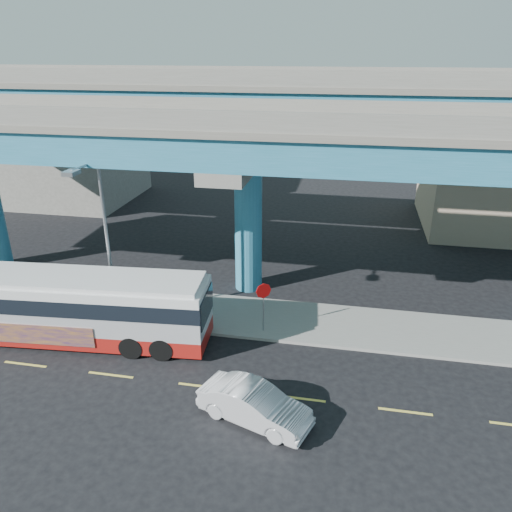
% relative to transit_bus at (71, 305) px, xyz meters
% --- Properties ---
extents(ground, '(120.00, 120.00, 0.00)m').
position_rel_transit_bus_xyz_m(ground, '(6.90, -2.05, -1.80)').
color(ground, black).
rests_on(ground, ground).
extents(sidewalk, '(70.00, 4.00, 0.15)m').
position_rel_transit_bus_xyz_m(sidewalk, '(6.90, 3.45, -1.72)').
color(sidewalk, gray).
rests_on(sidewalk, ground).
extents(lane_markings, '(58.00, 0.12, 0.01)m').
position_rel_transit_bus_xyz_m(lane_markings, '(6.90, -2.35, -1.79)').
color(lane_markings, '#D8C64C').
rests_on(lane_markings, ground).
extents(viaduct, '(52.00, 12.40, 11.70)m').
position_rel_transit_bus_xyz_m(viaduct, '(6.90, 7.06, 7.34)').
color(viaduct, '#226681').
rests_on(viaduct, ground).
extents(building_concrete, '(12.00, 10.00, 9.00)m').
position_rel_transit_bus_xyz_m(building_concrete, '(-13.10, 21.95, 2.70)').
color(building_concrete, gray).
rests_on(building_concrete, ground).
extents(transit_bus, '(12.95, 3.74, 3.28)m').
position_rel_transit_bus_xyz_m(transit_bus, '(0.00, 0.00, 0.00)').
color(transit_bus, maroon).
rests_on(transit_bus, ground).
extents(sedan, '(4.14, 5.18, 1.40)m').
position_rel_transit_bus_xyz_m(sedan, '(9.37, -3.89, -1.10)').
color(sedan, silver).
rests_on(sedan, ground).
extents(parked_car, '(3.21, 4.44, 1.28)m').
position_rel_transit_bus_xyz_m(parked_car, '(-4.74, 3.47, -1.01)').
color(parked_car, '#2D2D32').
rests_on(parked_car, sidewalk).
extents(street_lamp, '(0.50, 2.65, 8.20)m').
position_rel_transit_bus_xyz_m(street_lamp, '(1.14, 1.38, 3.65)').
color(street_lamp, gray).
rests_on(street_lamp, sidewalk).
extents(stop_sign, '(0.66, 0.43, 2.53)m').
position_rel_transit_bus_xyz_m(stop_sign, '(8.62, 2.13, 0.17)').
color(stop_sign, gray).
rests_on(stop_sign, sidewalk).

